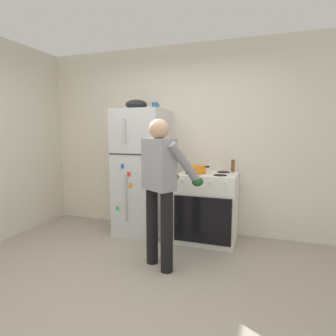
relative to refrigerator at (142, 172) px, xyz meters
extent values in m
plane|color=#9E9384|center=(0.49, -1.57, -0.89)|extent=(8.00, 8.00, 0.00)
cube|color=silver|center=(0.49, 0.38, 0.46)|extent=(6.00, 0.10, 2.70)
cube|color=silver|center=(0.00, 0.00, 0.00)|extent=(0.68, 0.68, 1.78)
cube|color=black|center=(0.00, -0.34, 0.28)|extent=(0.67, 0.01, 0.01)
cylinder|color=#B7B7BC|center=(-0.08, -0.36, -0.30)|extent=(0.02, 0.02, 0.64)
cylinder|color=#B7B7BC|center=(-0.08, -0.36, 0.59)|extent=(0.02, 0.02, 0.33)
cube|color=red|center=(-0.04, -0.35, 0.02)|extent=(0.04, 0.01, 0.06)
cube|color=orange|center=(-0.02, -0.35, -0.13)|extent=(0.04, 0.01, 0.06)
cube|color=green|center=(-0.23, -0.35, -0.46)|extent=(0.04, 0.01, 0.06)
cube|color=blue|center=(-0.13, -0.35, 0.12)|extent=(0.04, 0.01, 0.06)
cube|color=white|center=(0.95, 0.00, -0.43)|extent=(0.76, 0.64, 0.92)
cube|color=black|center=(0.95, -0.32, -0.50)|extent=(0.53, 0.01, 0.33)
cylinder|color=black|center=(0.77, -0.14, 0.04)|extent=(0.17, 0.17, 0.01)
cylinder|color=black|center=(1.14, -0.14, 0.04)|extent=(0.17, 0.17, 0.01)
cylinder|color=black|center=(0.77, 0.14, 0.04)|extent=(0.17, 0.17, 0.01)
cylinder|color=black|center=(1.14, 0.14, 0.04)|extent=(0.17, 0.17, 0.01)
cylinder|color=silver|center=(0.69, -0.33, -0.03)|extent=(0.04, 0.03, 0.04)
cylinder|color=silver|center=(0.86, -0.33, -0.03)|extent=(0.04, 0.03, 0.04)
cylinder|color=silver|center=(1.04, -0.33, -0.03)|extent=(0.04, 0.03, 0.04)
cylinder|color=silver|center=(1.21, -0.33, -0.03)|extent=(0.04, 0.03, 0.04)
cube|color=black|center=(0.95, -0.33, -0.51)|extent=(0.72, 0.03, 0.59)
cylinder|color=black|center=(0.51, -0.88, -0.46)|extent=(0.13, 0.13, 0.86)
cylinder|color=black|center=(0.73, -1.01, -0.46)|extent=(0.13, 0.13, 0.86)
cube|color=gray|center=(0.62, -0.94, 0.24)|extent=(0.41, 0.36, 0.54)
sphere|color=tan|center=(0.62, -0.94, 0.61)|extent=(0.21, 0.21, 0.21)
sphere|color=#313131|center=(0.62, -0.94, 0.57)|extent=(0.15, 0.15, 0.15)
cylinder|color=gray|center=(0.55, -0.68, 0.25)|extent=(0.31, 0.42, 0.48)
cylinder|color=gray|center=(0.89, -0.89, 0.25)|extent=(0.31, 0.42, 0.48)
ellipsoid|color=#1E5123|center=(0.64, -0.52, 0.04)|extent=(0.12, 0.18, 0.10)
ellipsoid|color=#1E5123|center=(0.98, -0.73, 0.04)|extent=(0.12, 0.18, 0.10)
cylinder|color=orange|center=(0.79, -0.05, 0.09)|extent=(0.27, 0.27, 0.10)
cube|color=black|center=(0.63, -0.05, 0.12)|extent=(0.05, 0.03, 0.02)
cube|color=black|center=(0.96, -0.05, 0.12)|extent=(0.05, 0.03, 0.02)
cylinder|color=#2D6093|center=(0.18, 0.05, 0.94)|extent=(0.08, 0.08, 0.10)
torus|color=#2D6093|center=(0.22, 0.05, 0.94)|extent=(0.06, 0.01, 0.06)
cylinder|color=brown|center=(1.25, 0.20, 0.12)|extent=(0.05, 0.05, 0.16)
ellipsoid|color=black|center=(-0.08, 0.00, 0.96)|extent=(0.30, 0.30, 0.14)
camera|label=1|loc=(1.67, -3.69, 0.59)|focal=30.31mm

